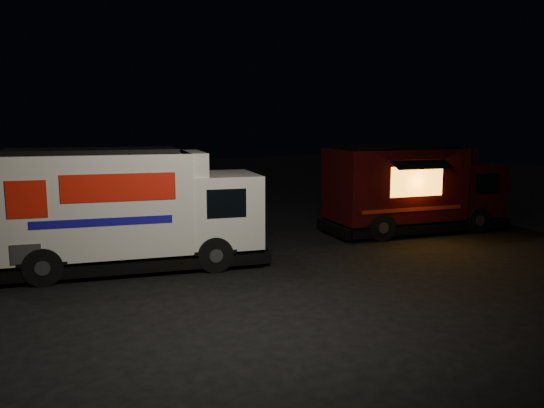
% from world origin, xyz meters
% --- Properties ---
extents(ground, '(80.00, 80.00, 0.00)m').
position_xyz_m(ground, '(0.00, 0.00, 0.00)').
color(ground, black).
rests_on(ground, ground).
extents(white_truck, '(7.53, 4.42, 3.23)m').
position_xyz_m(white_truck, '(-2.64, 2.16, 1.62)').
color(white_truck, silver).
rests_on(white_truck, ground).
extents(red_truck, '(7.10, 4.01, 3.12)m').
position_xyz_m(red_truck, '(7.51, 1.33, 1.56)').
color(red_truck, '#34090B').
rests_on(red_truck, ground).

